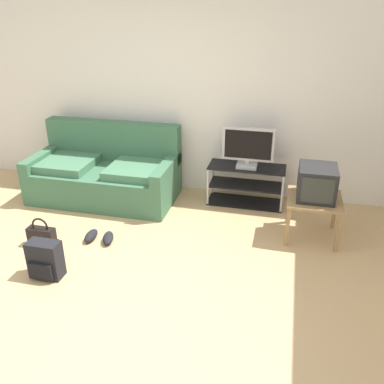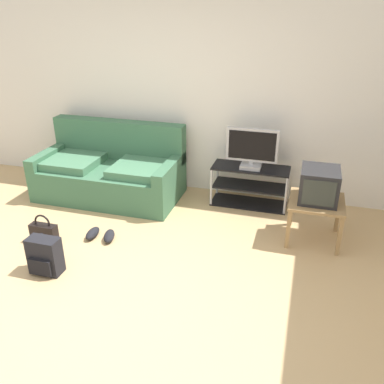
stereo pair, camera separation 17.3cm
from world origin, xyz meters
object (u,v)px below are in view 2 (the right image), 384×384
object	(u,v)px
tv_stand	(250,186)
crt_tv	(319,185)
handbag	(44,232)
sneakers_pair	(101,235)
couch	(111,172)
backpack	(45,256)
flat_tv	(252,149)
side_table	(316,206)

from	to	relation	value
tv_stand	crt_tv	bearing A→B (deg)	-38.77
handbag	sneakers_pair	size ratio (longest dim) A/B	0.93
tv_stand	sneakers_pair	xyz separation A→B (m)	(-1.44, -1.30, -0.21)
couch	backpack	world-z (taller)	couch
flat_tv	crt_tv	distance (m)	1.02
tv_stand	side_table	xyz separation A→B (m)	(0.80, -0.66, 0.15)
backpack	couch	bearing A→B (deg)	79.74
crt_tv	handbag	bearing A→B (deg)	-162.41
crt_tv	backpack	bearing A→B (deg)	-150.94
flat_tv	backpack	bearing A→B (deg)	-129.63
crt_tv	couch	bearing A→B (deg)	170.86
side_table	crt_tv	bearing A→B (deg)	90.00
flat_tv	handbag	distance (m)	2.58
couch	side_table	world-z (taller)	couch
crt_tv	backpack	distance (m)	2.84
couch	crt_tv	world-z (taller)	couch
crt_tv	handbag	world-z (taller)	crt_tv
backpack	sneakers_pair	distance (m)	0.75
couch	crt_tv	size ratio (longest dim) A/B	4.20
tv_stand	backpack	xyz separation A→B (m)	(-1.64, -2.01, -0.07)
side_table	backpack	xyz separation A→B (m)	(-2.45, -1.34, -0.22)
couch	sneakers_pair	size ratio (longest dim) A/B	5.20
flat_tv	handbag	world-z (taller)	flat_tv
backpack	handbag	size ratio (longest dim) A/B	1.12
crt_tv	backpack	world-z (taller)	crt_tv
backpack	crt_tv	bearing A→B (deg)	13.17
couch	flat_tv	size ratio (longest dim) A/B	2.94
side_table	sneakers_pair	size ratio (longest dim) A/B	1.61
backpack	sneakers_pair	world-z (taller)	backpack
tv_stand	backpack	world-z (taller)	tv_stand
tv_stand	handbag	distance (m)	2.51
flat_tv	crt_tv	bearing A→B (deg)	-37.79
side_table	handbag	distance (m)	2.94
tv_stand	crt_tv	distance (m)	1.10
couch	backpack	xyz separation A→B (m)	(0.18, -1.78, -0.15)
couch	side_table	distance (m)	2.66
side_table	handbag	bearing A→B (deg)	-162.72
crt_tv	backpack	size ratio (longest dim) A/B	1.19
side_table	sneakers_pair	distance (m)	2.36
flat_tv	sneakers_pair	world-z (taller)	flat_tv
couch	side_table	size ratio (longest dim) A/B	3.23
side_table	handbag	world-z (taller)	side_table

